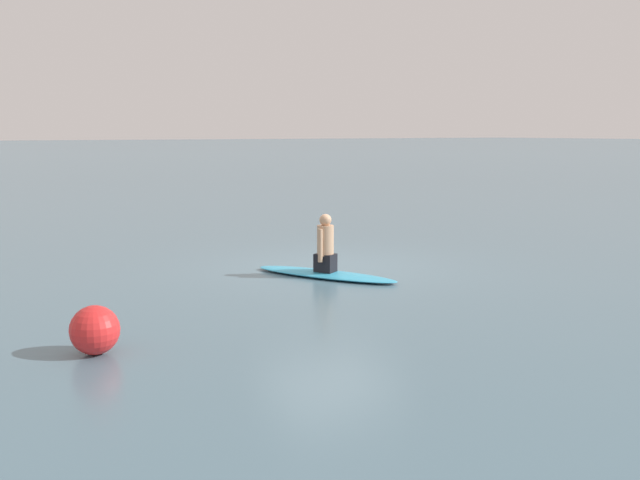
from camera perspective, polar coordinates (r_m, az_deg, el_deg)
name	(u,v)px	position (r m, az deg, el deg)	size (l,w,h in m)	color
ground_plane	(331,267)	(13.44, 0.85, -2.18)	(400.00, 400.00, 0.00)	slate
surfboard	(325,274)	(12.54, 0.43, -2.75)	(2.77, 0.65, 0.09)	#339EC6
person_paddler	(325,246)	(12.45, 0.44, -0.46)	(0.43, 0.43, 1.02)	black
buoy_marker	(95,330)	(8.61, -17.62, -6.90)	(0.57, 0.57, 0.57)	red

